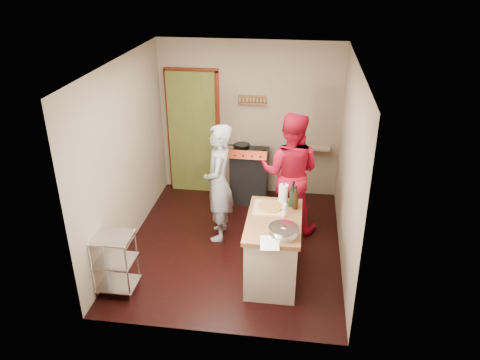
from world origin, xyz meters
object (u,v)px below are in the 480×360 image
stove (250,175)px  wire_shelving (115,261)px  island (273,247)px  person_red (290,173)px  person_stripe (219,183)px

stove → wire_shelving: bearing=-116.9°
island → person_red: person_red is taller
person_stripe → person_red: size_ratio=0.95×
person_red → island: bearing=92.4°
stove → island: island is taller
island → stove: bearing=104.9°
stove → person_stripe: (-0.30, -1.22, 0.42)m
island → person_red: bearing=83.8°
wire_shelving → island: (1.88, 0.54, 0.02)m
island → person_red: size_ratio=0.69×
wire_shelving → person_red: size_ratio=0.44×
wire_shelving → person_red: person_red is taller
stove → person_red: person_red is taller
person_stripe → person_red: person_red is taller
person_stripe → stove: bearing=161.6°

